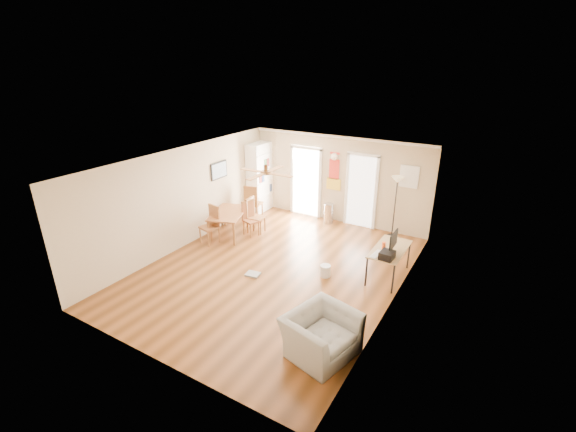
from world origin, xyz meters
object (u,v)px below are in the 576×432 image
Objects in this scene: bookshelf at (260,177)px; dining_table at (229,224)px; dining_chair_far at (254,202)px; printer at (387,255)px; armchair at (321,334)px; dining_chair_near at (209,225)px; dining_chair_right_b at (252,219)px; wastebasket_a at (325,271)px; trash_can at (329,213)px; computer_desk at (388,263)px; dining_chair_right_a at (256,216)px; torchiere_lamp at (395,207)px.

bookshelf reaches higher than dining_table.
printer is at bearing 148.30° from dining_chair_far.
dining_chair_near is at bearing 77.13° from armchair.
dining_chair_right_b is 2.95m from wastebasket_a.
armchair reaches higher than trash_can.
dining_chair_far is 4.84m from computer_desk.
computer_desk is at bearing -75.09° from dining_chair_right_b.
dining_chair_near is (0.23, -2.78, -0.59)m from bookshelf.
bookshelf is at bearing 156.33° from printer.
printer is at bearing -37.86° from bookshelf.
dining_chair_near is 4.71m from computer_desk.
dining_chair_right_a is 0.59× the size of torchiere_lamp.
trash_can is (1.48, 1.86, -0.18)m from dining_chair_right_b.
wastebasket_a is (2.75, -1.01, -0.35)m from dining_chair_right_b.
armchair is at bearing -66.38° from wastebasket_a.
computer_desk is at bearing -33.45° from bookshelf.
dining_chair_right_b reaches higher than dining_table.
armchair is (4.43, -2.31, -0.14)m from dining_chair_near.
dining_chair_right_b reaches higher than printer.
bookshelf is at bearing -178.57° from torchiere_lamp.
armchair is (0.33, -5.20, -0.49)m from torchiere_lamp.
bookshelf is 2.10m from dining_chair_right_b.
dining_chair_right_b is 3.98m from computer_desk.
dining_chair_near is (-0.13, -0.66, 0.17)m from dining_table.
dining_table is at bearing 84.92° from dining_chair_far.
wastebasket_a is (-1.22, -0.71, -0.22)m from computer_desk.
torchiere_lamp reaches higher than dining_table.
dining_table is at bearing -132.78° from trash_can.
wastebasket_a is at bearing 138.71° from dining_chair_far.
dining_chair_right_b is (0.00, -0.21, -0.02)m from dining_chair_right_a.
trash_can is 1.90× the size of printer.
dining_chair_far is at bearing -82.40° from bookshelf.
wastebasket_a is (2.75, -1.22, -0.37)m from dining_chair_right_a.
printer is at bearing 14.71° from dining_chair_near.
armchair reaches higher than computer_desk.
dining_chair_near reaches higher than dining_table.
bookshelf is 6.84× the size of printer.
bookshelf is 5.36m from computer_desk.
dining_chair_right_b is (0.55, 0.33, 0.14)m from dining_table.
armchair is (-0.22, -3.00, 0.01)m from computer_desk.
armchair is at bearing -92.89° from printer.
dining_table is at bearing 168.34° from wastebasket_a.
dining_chair_far reaches higher than dining_chair_right_a.
dining_table is at bearing 129.77° from dining_chair_right_a.
trash_can is at bearing -19.17° from dining_chair_right_b.
dining_chair_right_b is 1.58× the size of trash_can.
dining_table is at bearing 90.96° from dining_chair_near.
trash_can is (2.16, 0.81, -0.23)m from dining_chair_far.
dining_chair_near reaches higher than wastebasket_a.
printer reaches higher than wastebasket_a.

